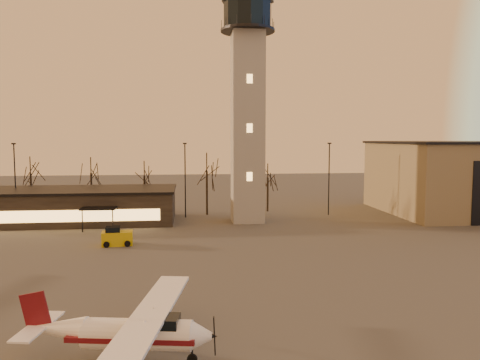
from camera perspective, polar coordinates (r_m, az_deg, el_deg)
The scene contains 7 objects.
ground at distance 32.19m, azimuth 7.81°, elevation -14.46°, with size 220.00×220.00×0.00m, color #484542.
control_tower at distance 60.12m, azimuth 0.93°, elevation 10.43°, with size 6.80×6.80×32.60m.
terminal at distance 63.65m, azimuth -19.40°, elevation -2.94°, with size 25.40×12.20×4.30m.
light_poles at distance 61.16m, azimuth 1.27°, elevation 0.10°, with size 58.50×12.25×10.14m.
tree_row at distance 69.00m, azimuth -11.42°, elevation 1.02°, with size 37.20×9.20×8.80m.
cessna_front at distance 24.08m, azimuth -12.00°, elevation -18.44°, with size 10.01×12.61×3.46m.
service_cart at distance 48.99m, azimuth -14.80°, elevation -6.87°, with size 3.15×2.17×1.91m.
Camera 1 is at (-7.49, -29.40, 10.77)m, focal length 35.00 mm.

